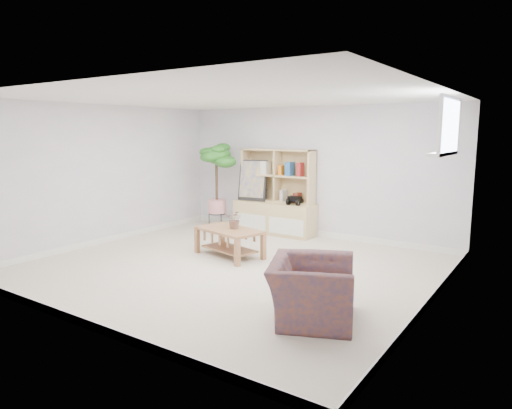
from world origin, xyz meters
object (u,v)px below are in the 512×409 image
Objects in this scene: storage_unit at (275,192)px; armchair at (311,286)px; coffee_table at (229,243)px; floor_tree at (217,186)px.

storage_unit reaches higher than armchair.
coffee_table is 2.25m from floor_tree.
storage_unit is 1.92m from coffee_table.
armchair is (2.46, -3.27, -0.45)m from storage_unit.
armchair is (3.68, -3.02, -0.50)m from floor_tree.
floor_tree reaches higher than storage_unit.
floor_tree is at bearing 27.85° from armchair.
armchair is at bearing -39.37° from floor_tree.
floor_tree is 4.79m from armchair.
floor_tree is (-1.22, -0.25, 0.05)m from storage_unit.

